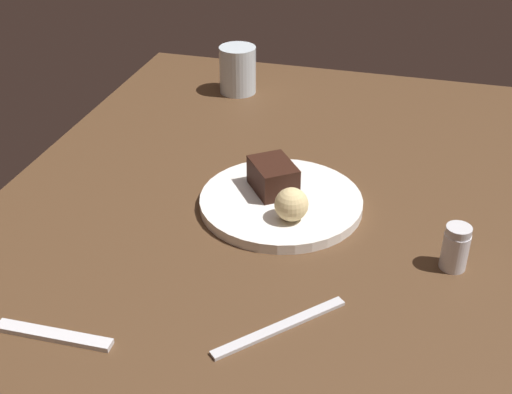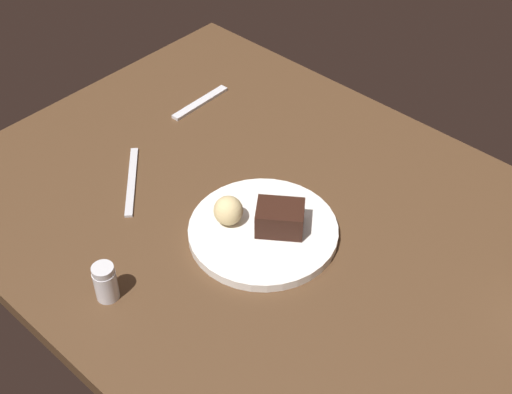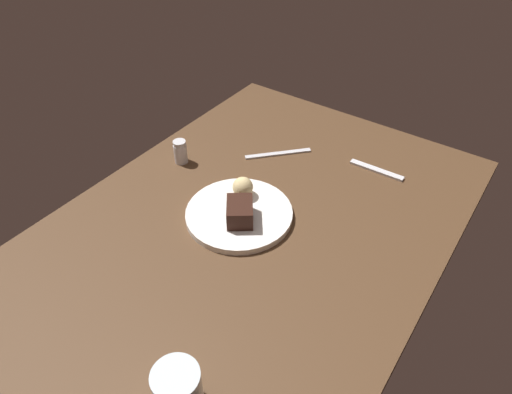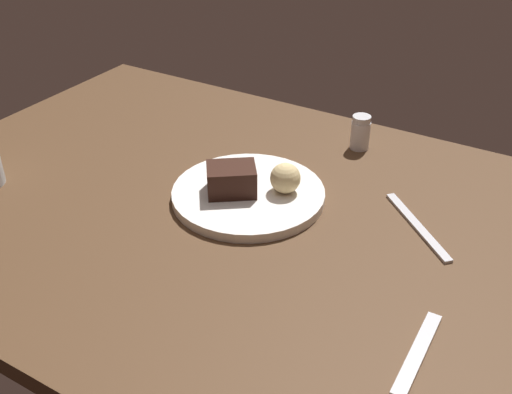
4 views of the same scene
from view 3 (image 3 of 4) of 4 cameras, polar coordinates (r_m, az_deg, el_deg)
name	(u,v)px [view 3 (image 3 of 4)]	position (r cm, az deg, el deg)	size (l,w,h in cm)	color
dining_table	(250,230)	(110.49, -0.76, -4.05)	(120.00, 84.00, 3.00)	#4C331E
dessert_plate	(239,214)	(111.17, -2.09, -2.09)	(25.70, 25.70, 1.65)	white
chocolate_cake_slice	(240,212)	(106.93, -2.00, -1.83)	(8.00, 6.01, 4.78)	black
bread_roll	(243,187)	(113.55, -1.64, 1.24)	(5.09, 5.09, 5.09)	#DBC184
salt_shaker	(180,152)	(128.87, -9.30, 5.52)	(3.67, 3.67, 6.70)	silver
water_glass	(178,392)	(80.25, -9.54, -22.57)	(7.82, 7.82, 10.00)	silver
dessert_spoon	(377,170)	(129.53, 14.63, 3.23)	(15.00, 1.80, 0.70)	silver
butter_knife	(278,154)	(131.92, 2.75, 5.36)	(19.00, 1.40, 0.50)	silver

